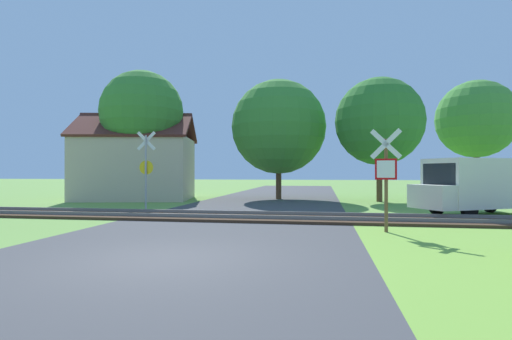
{
  "coord_description": "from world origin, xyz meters",
  "views": [
    {
      "loc": [
        3.1,
        -7.4,
        1.73
      ],
      "look_at": [
        0.5,
        8.02,
        1.8
      ],
      "focal_mm": 28.0,
      "sensor_mm": 36.0,
      "label": 1
    }
  ],
  "objects": [
    {
      "name": "stop_sign_near",
      "position": [
        4.87,
        4.44,
        1.69
      ],
      "size": [
        0.86,
        0.24,
        2.96
      ],
      "rotation": [
        0.0,
        0.0,
        2.9
      ],
      "color": "brown",
      "rests_on": "ground"
    },
    {
      "name": "crossing_sign_far",
      "position": [
        -4.82,
        9.58,
        2.02
      ],
      "size": [
        0.88,
        0.15,
        3.57
      ],
      "rotation": [
        0.0,
        0.0,
        0.07
      ],
      "color": "#9E9EA5",
      "rests_on": "ground"
    },
    {
      "name": "rail_track",
      "position": [
        0.0,
        7.02,
        0.06
      ],
      "size": [
        60.0,
        2.6,
        0.22
      ],
      "color": "#422D1E",
      "rests_on": "ground"
    },
    {
      "name": "tree_right",
      "position": [
        6.32,
        16.55,
        4.65
      ],
      "size": [
        5.07,
        5.07,
        7.19
      ],
      "color": "#513823",
      "rests_on": "ground"
    },
    {
      "name": "ground_plane",
      "position": [
        0.0,
        0.0,
        0.0
      ],
      "size": [
        160.0,
        160.0,
        0.0
      ],
      "primitive_type": "plane",
      "color": "#6B9942"
    },
    {
      "name": "house",
      "position": [
        -8.49,
        16.09,
        2.06
      ],
      "size": [
        7.9,
        6.74,
        5.43
      ],
      "rotation": [
        0.0,
        0.0,
        0.19
      ],
      "color": "#C6B293",
      "rests_on": "ground"
    },
    {
      "name": "tree_left",
      "position": [
        -7.83,
        15.45,
        5.39
      ],
      "size": [
        5.01,
        5.01,
        7.9
      ],
      "color": "#513823",
      "rests_on": "ground"
    },
    {
      "name": "tree_center",
      "position": [
        0.31,
        17.8,
        4.58
      ],
      "size": [
        5.97,
        5.97,
        7.57
      ],
      "color": "#513823",
      "rests_on": "ground"
    },
    {
      "name": "mail_truck",
      "position": [
        9.08,
        9.51,
        1.24
      ],
      "size": [
        5.18,
        4.0,
        2.24
      ],
      "rotation": [
        0.0,
        0.0,
        2.08
      ],
      "color": "silver",
      "rests_on": "ground"
    },
    {
      "name": "tree_far",
      "position": [
        13.31,
        21.59,
        5.28
      ],
      "size": [
        5.21,
        5.21,
        7.9
      ],
      "color": "#513823",
      "rests_on": "ground"
    },
    {
      "name": "road_asphalt",
      "position": [
        0.0,
        2.0,
        0.0
      ],
      "size": [
        8.09,
        80.0,
        0.01
      ],
      "primitive_type": "cube",
      "color": "#424244",
      "rests_on": "ground"
    }
  ]
}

